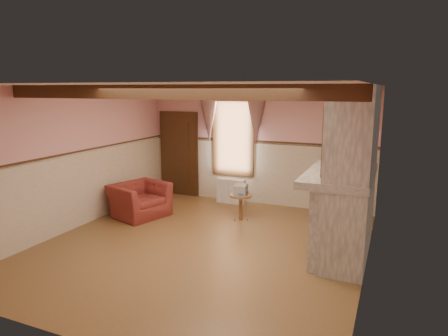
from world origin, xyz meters
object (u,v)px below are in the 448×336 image
at_px(side_table, 241,207).
at_px(mantel_clock, 346,159).
at_px(oil_lamp, 344,159).
at_px(armchair, 140,200).
at_px(radiator, 231,191).
at_px(bowl, 340,170).

distance_m(side_table, mantel_clock, 2.48).
bearing_deg(oil_lamp, mantel_clock, 90.00).
height_order(side_table, mantel_clock, mantel_clock).
distance_m(armchair, radiator, 2.25).
distance_m(radiator, mantel_clock, 3.34).
bearing_deg(mantel_clock, bowl, -90.00).
relative_size(armchair, oil_lamp, 3.98).
relative_size(side_table, oil_lamp, 1.96).
height_order(radiator, bowl, bowl).
bearing_deg(side_table, oil_lamp, -16.73).
relative_size(bowl, oil_lamp, 1.32).
height_order(bowl, oil_lamp, oil_lamp).
bearing_deg(side_table, bowl, -28.11).
relative_size(radiator, oil_lamp, 2.50).
height_order(side_table, bowl, bowl).
xyz_separation_m(side_table, mantel_clock, (2.12, -0.31, 1.25)).
bearing_deg(armchair, bowl, -79.07).
bearing_deg(side_table, radiator, 121.67).
height_order(side_table, oil_lamp, oil_lamp).
distance_m(side_table, oil_lamp, 2.56).
bearing_deg(radiator, oil_lamp, -31.88).
bearing_deg(oil_lamp, side_table, 163.27).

